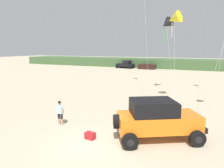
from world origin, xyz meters
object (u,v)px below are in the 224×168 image
object	(u,v)px
kite_purple_stunt	(174,19)
distant_sedan	(147,67)
jeep	(157,119)
cooler_box	(90,136)
kite_black_sled	(166,24)
person_watching	(60,112)
distant_pickup	(126,65)

from	to	relation	value
kite_purple_stunt	distant_sedan	bearing A→B (deg)	109.07
jeep	distant_sedan	distance (m)	40.09
cooler_box	kite_black_sled	world-z (taller)	kite_black_sled
person_watching	distant_sedan	distance (m)	39.38
kite_purple_stunt	cooler_box	bearing A→B (deg)	-106.19
distant_sedan	kite_purple_stunt	world-z (taller)	kite_purple_stunt
person_watching	kite_black_sled	distance (m)	15.41
person_watching	distant_pickup	world-z (taller)	distant_pickup
cooler_box	distant_pickup	size ratio (longest dim) A/B	0.12
jeep	person_watching	world-z (taller)	jeep
jeep	person_watching	bearing A→B (deg)	-174.90
distant_pickup	distant_sedan	xyz separation A→B (m)	(5.71, -0.21, -0.34)
person_watching	distant_pickup	bearing A→B (deg)	105.08
distant_sedan	kite_purple_stunt	bearing A→B (deg)	-70.29
distant_sedan	kite_black_sled	distance (m)	28.26
jeep	distant_pickup	distance (m)	42.22
cooler_box	distant_sedan	bearing A→B (deg)	106.52
cooler_box	jeep	bearing A→B (deg)	29.79
cooler_box	distant_pickup	xyz separation A→B (m)	(-13.42, 40.25, 0.75)
distant_pickup	kite_black_sled	world-z (taller)	kite_black_sled
kite_purple_stunt	kite_black_sled	bearing A→B (deg)	108.17
jeep	distant_sedan	bearing A→B (deg)	106.05
person_watching	cooler_box	bearing A→B (deg)	-18.77
person_watching	cooler_box	distance (m)	3.08
jeep	kite_black_sled	distance (m)	14.38
cooler_box	distant_sedan	size ratio (longest dim) A/B	0.13
jeep	distant_sedan	world-z (taller)	jeep
jeep	person_watching	xyz separation A→B (m)	(-6.20, -0.55, -0.26)
distant_sedan	kite_purple_stunt	xyz separation A→B (m)	(10.51, -30.40, 6.93)
person_watching	kite_purple_stunt	world-z (taller)	kite_purple_stunt
distant_pickup	kite_purple_stunt	size ratio (longest dim) A/B	0.59
distant_sedan	jeep	bearing A→B (deg)	-73.31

